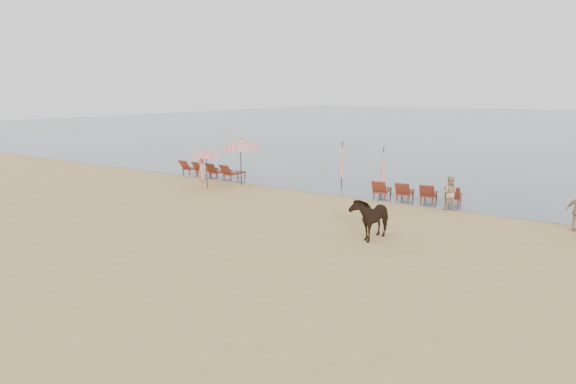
{
  "coord_description": "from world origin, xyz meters",
  "views": [
    {
      "loc": [
        10.33,
        -11.01,
        5.06
      ],
      "look_at": [
        0.0,
        5.0,
        1.1
      ],
      "focal_mm": 30.0,
      "sensor_mm": 36.0,
      "label": 1
    }
  ],
  "objects_px": {
    "umbrella_closed_left": "(383,165)",
    "umbrella_closed_right": "(342,160)",
    "umbrella_open_left_a": "(206,153)",
    "lounger_cluster_left": "(211,170)",
    "beachgoer_left": "(202,169)",
    "cow": "(371,217)",
    "lounger_cluster_right": "(416,192)",
    "beachgoer_right_a": "(449,193)",
    "umbrella_open_left_b": "(241,143)"
  },
  "relations": [
    {
      "from": "beachgoer_left",
      "to": "beachgoer_right_a",
      "type": "xyz_separation_m",
      "value": [
        12.87,
        1.74,
        -0.17
      ]
    },
    {
      "from": "umbrella_open_left_a",
      "to": "beachgoer_right_a",
      "type": "height_order",
      "value": "umbrella_open_left_a"
    },
    {
      "from": "umbrella_closed_left",
      "to": "umbrella_closed_right",
      "type": "xyz_separation_m",
      "value": [
        -2.44,
        0.32,
        0.07
      ]
    },
    {
      "from": "umbrella_open_left_a",
      "to": "cow",
      "type": "bearing_deg",
      "value": 1.77
    },
    {
      "from": "lounger_cluster_right",
      "to": "cow",
      "type": "relative_size",
      "value": 2.33
    },
    {
      "from": "beachgoer_left",
      "to": "umbrella_open_left_b",
      "type": "bearing_deg",
      "value": -124.04
    },
    {
      "from": "lounger_cluster_left",
      "to": "beachgoer_right_a",
      "type": "xyz_separation_m",
      "value": [
        14.41,
        -0.69,
        0.3
      ]
    },
    {
      "from": "lounger_cluster_right",
      "to": "beachgoer_left",
      "type": "relative_size",
      "value": 2.27
    },
    {
      "from": "beachgoer_right_a",
      "to": "umbrella_closed_right",
      "type": "bearing_deg",
      "value": -32.99
    },
    {
      "from": "umbrella_closed_left",
      "to": "beachgoer_right_a",
      "type": "distance_m",
      "value": 4.02
    },
    {
      "from": "umbrella_closed_left",
      "to": "cow",
      "type": "distance_m",
      "value": 7.62
    },
    {
      "from": "lounger_cluster_right",
      "to": "beachgoer_right_a",
      "type": "distance_m",
      "value": 1.97
    },
    {
      "from": "umbrella_open_left_a",
      "to": "lounger_cluster_right",
      "type": "bearing_deg",
      "value": 35.94
    },
    {
      "from": "lounger_cluster_right",
      "to": "umbrella_open_left_a",
      "type": "xyz_separation_m",
      "value": [
        -10.45,
        -3.0,
        1.47
      ]
    },
    {
      "from": "umbrella_closed_left",
      "to": "umbrella_closed_right",
      "type": "relative_size",
      "value": 0.96
    },
    {
      "from": "umbrella_open_left_b",
      "to": "umbrella_closed_left",
      "type": "height_order",
      "value": "umbrella_open_left_b"
    },
    {
      "from": "umbrella_open_left_b",
      "to": "umbrella_open_left_a",
      "type": "bearing_deg",
      "value": -138.23
    },
    {
      "from": "beachgoer_left",
      "to": "cow",
      "type": "bearing_deg",
      "value": 179.88
    },
    {
      "from": "lounger_cluster_right",
      "to": "umbrella_closed_left",
      "type": "height_order",
      "value": "umbrella_closed_left"
    },
    {
      "from": "umbrella_open_left_b",
      "to": "beachgoer_left",
      "type": "distance_m",
      "value": 2.55
    },
    {
      "from": "beachgoer_right_a",
      "to": "umbrella_open_left_b",
      "type": "bearing_deg",
      "value": -14.41
    },
    {
      "from": "umbrella_open_left_a",
      "to": "umbrella_closed_left",
      "type": "distance_m",
      "value": 9.24
    },
    {
      "from": "umbrella_open_left_b",
      "to": "umbrella_closed_left",
      "type": "xyz_separation_m",
      "value": [
        7.5,
        1.91,
        -0.84
      ]
    },
    {
      "from": "lounger_cluster_right",
      "to": "umbrella_closed_right",
      "type": "xyz_separation_m",
      "value": [
        -4.38,
        0.9,
        1.11
      ]
    },
    {
      "from": "cow",
      "to": "beachgoer_left",
      "type": "xyz_separation_m",
      "value": [
        -11.65,
        3.97,
        0.16
      ]
    },
    {
      "from": "umbrella_closed_right",
      "to": "umbrella_open_left_a",
      "type": "bearing_deg",
      "value": -147.34
    },
    {
      "from": "lounger_cluster_right",
      "to": "cow",
      "type": "height_order",
      "value": "cow"
    },
    {
      "from": "lounger_cluster_right",
      "to": "umbrella_closed_left",
      "type": "distance_m",
      "value": 2.28
    },
    {
      "from": "beachgoer_right_a",
      "to": "beachgoer_left",
      "type": "bearing_deg",
      "value": -9.0
    },
    {
      "from": "umbrella_open_left_a",
      "to": "umbrella_open_left_b",
      "type": "height_order",
      "value": "umbrella_open_left_b"
    },
    {
      "from": "umbrella_closed_right",
      "to": "lounger_cluster_right",
      "type": "bearing_deg",
      "value": -11.6
    },
    {
      "from": "umbrella_open_left_b",
      "to": "lounger_cluster_left",
      "type": "bearing_deg",
      "value": 143.91
    },
    {
      "from": "lounger_cluster_left",
      "to": "umbrella_open_left_b",
      "type": "xyz_separation_m",
      "value": [
        3.25,
        -1.14,
        1.88
      ]
    },
    {
      "from": "beachgoer_left",
      "to": "beachgoer_right_a",
      "type": "bearing_deg",
      "value": -153.58
    },
    {
      "from": "umbrella_closed_left",
      "to": "cow",
      "type": "bearing_deg",
      "value": -71.11
    },
    {
      "from": "lounger_cluster_right",
      "to": "beachgoer_right_a",
      "type": "relative_size",
      "value": 2.79
    },
    {
      "from": "lounger_cluster_right",
      "to": "beachgoer_left",
      "type": "xyz_separation_m",
      "value": [
        -11.13,
        -2.63,
        0.48
      ]
    },
    {
      "from": "umbrella_closed_left",
      "to": "lounger_cluster_right",
      "type": "bearing_deg",
      "value": -16.58
    },
    {
      "from": "umbrella_open_left_b",
      "to": "umbrella_closed_right",
      "type": "xyz_separation_m",
      "value": [
        5.06,
        2.23,
        -0.77
      ]
    },
    {
      "from": "lounger_cluster_left",
      "to": "beachgoer_left",
      "type": "xyz_separation_m",
      "value": [
        1.55,
        -2.43,
        0.48
      ]
    },
    {
      "from": "umbrella_open_left_a",
      "to": "beachgoer_right_a",
      "type": "relative_size",
      "value": 1.41
    },
    {
      "from": "lounger_cluster_left",
      "to": "umbrella_open_left_a",
      "type": "distance_m",
      "value": 3.87
    },
    {
      "from": "lounger_cluster_left",
      "to": "lounger_cluster_right",
      "type": "xyz_separation_m",
      "value": [
        12.68,
        0.2,
        -0.01
      ]
    },
    {
      "from": "lounger_cluster_right",
      "to": "beachgoer_left",
      "type": "distance_m",
      "value": 11.45
    },
    {
      "from": "umbrella_open_left_b",
      "to": "beachgoer_right_a",
      "type": "relative_size",
      "value": 1.79
    },
    {
      "from": "lounger_cluster_right",
      "to": "beachgoer_right_a",
      "type": "bearing_deg",
      "value": -35.54
    },
    {
      "from": "umbrella_closed_left",
      "to": "lounger_cluster_left",
      "type": "bearing_deg",
      "value": -175.88
    },
    {
      "from": "lounger_cluster_left",
      "to": "umbrella_closed_right",
      "type": "relative_size",
      "value": 1.62
    },
    {
      "from": "lounger_cluster_right",
      "to": "umbrella_closed_left",
      "type": "relative_size",
      "value": 1.73
    },
    {
      "from": "cow",
      "to": "beachgoer_right_a",
      "type": "bearing_deg",
      "value": 83.4
    }
  ]
}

